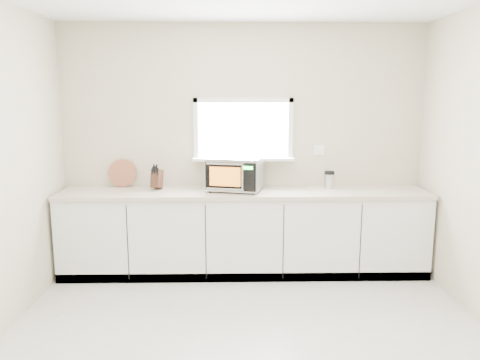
{
  "coord_description": "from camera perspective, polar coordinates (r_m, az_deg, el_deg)",
  "views": [
    {
      "loc": [
        -0.14,
        -3.21,
        1.93
      ],
      "look_at": [
        -0.04,
        1.55,
        1.06
      ],
      "focal_mm": 35.0,
      "sensor_mm": 36.0,
      "label": 1
    }
  ],
  "objects": [
    {
      "name": "coffee_grinder",
      "position": [
        5.21,
        10.83,
        0.04
      ],
      "size": [
        0.12,
        0.12,
        0.19
      ],
      "rotation": [
        0.0,
        0.0,
        0.07
      ],
      "color": "#B2B5BA",
      "rests_on": "countertop"
    },
    {
      "name": "cabinets",
      "position": [
        5.14,
        0.47,
        -6.54
      ],
      "size": [
        3.92,
        0.6,
        0.88
      ],
      "primitive_type": "cube",
      "color": "white",
      "rests_on": "ground"
    },
    {
      "name": "knife_block",
      "position": [
        5.14,
        -10.11,
        0.2
      ],
      "size": [
        0.13,
        0.21,
        0.28
      ],
      "rotation": [
        0.0,
        0.0,
        -0.2
      ],
      "color": "#432218",
      "rests_on": "countertop"
    },
    {
      "name": "ground",
      "position": [
        3.75,
        1.21,
        -20.65
      ],
      "size": [
        4.0,
        4.0,
        0.0
      ],
      "primitive_type": "plane",
      "color": "beige",
      "rests_on": "ground"
    },
    {
      "name": "cutting_board",
      "position": [
        5.36,
        -14.13,
        0.83
      ],
      "size": [
        0.31,
        0.07,
        0.31
      ],
      "primitive_type": "cylinder",
      "rotation": [
        1.4,
        0.0,
        0.0
      ],
      "color": "#A86141",
      "rests_on": "countertop"
    },
    {
      "name": "back_wall",
      "position": [
        5.24,
        0.4,
        4.12
      ],
      "size": [
        4.0,
        0.17,
        2.7
      ],
      "color": "beige",
      "rests_on": "ground"
    },
    {
      "name": "countertop",
      "position": [
        5.01,
        0.48,
        -1.53
      ],
      "size": [
        3.92,
        0.64,
        0.04
      ],
      "primitive_type": "cube",
      "color": "beige",
      "rests_on": "cabinets"
    },
    {
      "name": "microwave",
      "position": [
        5.0,
        -0.61,
        0.86
      ],
      "size": [
        0.64,
        0.55,
        0.36
      ],
      "rotation": [
        0.0,
        0.0,
        -0.24
      ],
      "color": "black",
      "rests_on": "countertop"
    }
  ]
}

